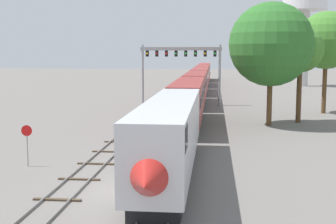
# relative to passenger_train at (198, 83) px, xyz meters

# --- Properties ---
(ground_plane) EXTENTS (400.00, 400.00, 0.00)m
(ground_plane) POSITION_rel_passenger_train_xyz_m (-2.00, -54.96, -2.61)
(ground_plane) COLOR slate
(track_main) EXTENTS (2.60, 200.00, 0.16)m
(track_main) POSITION_rel_passenger_train_xyz_m (0.00, 5.04, -2.54)
(track_main) COLOR slate
(track_main) RESTS_ON ground
(track_near) EXTENTS (2.60, 160.00, 0.16)m
(track_near) POSITION_rel_passenger_train_xyz_m (-5.50, -14.96, -2.54)
(track_near) COLOR slate
(track_near) RESTS_ON ground
(passenger_train) EXTENTS (3.04, 122.55, 4.80)m
(passenger_train) POSITION_rel_passenger_train_xyz_m (0.00, 0.00, 0.00)
(passenger_train) COLOR silver
(passenger_train) RESTS_ON ground
(signal_gantry) EXTENTS (12.10, 0.49, 8.97)m
(signal_gantry) POSITION_rel_passenger_train_xyz_m (-2.25, -11.36, 4.03)
(signal_gantry) COLOR #999BA0
(signal_gantry) RESTS_ON ground
(water_tower) EXTENTS (10.32, 10.32, 24.27)m
(water_tower) POSITION_rel_passenger_train_xyz_m (23.29, 31.13, 16.54)
(water_tower) COLOR beige
(water_tower) RESTS_ON ground
(stop_sign) EXTENTS (0.76, 0.08, 2.88)m
(stop_sign) POSITION_rel_passenger_train_xyz_m (-10.00, -49.98, -0.74)
(stop_sign) COLOR gray
(stop_sign) RESTS_ON ground
(trackside_tree_left) EXTENTS (5.07, 5.07, 10.68)m
(trackside_tree_left) POSITION_rel_passenger_train_xyz_m (12.14, -27.51, 5.46)
(trackside_tree_left) COLOR brown
(trackside_tree_left) RESTS_ON ground
(trackside_tree_mid) EXTENTS (7.34, 7.34, 13.04)m
(trackside_tree_mid) POSITION_rel_passenger_train_xyz_m (16.85, -18.98, 6.73)
(trackside_tree_mid) COLOR brown
(trackside_tree_mid) RESTS_ON ground
(trackside_tree_right) EXTENTS (8.91, 8.91, 13.12)m
(trackside_tree_right) POSITION_rel_passenger_train_xyz_m (8.64, -29.84, 6.04)
(trackside_tree_right) COLOR brown
(trackside_tree_right) RESTS_ON ground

